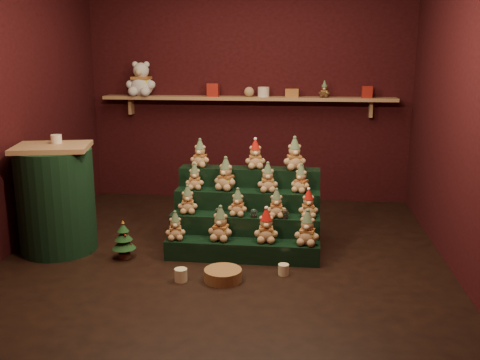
# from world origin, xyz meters

# --- Properties ---
(ground) EXTENTS (4.00, 4.00, 0.00)m
(ground) POSITION_xyz_m (0.00, 0.00, 0.00)
(ground) COLOR black
(ground) RESTS_ON ground
(back_wall) EXTENTS (4.00, 0.10, 2.80)m
(back_wall) POSITION_xyz_m (0.00, 2.05, 1.40)
(back_wall) COLOR black
(back_wall) RESTS_ON ground
(front_wall) EXTENTS (4.00, 0.10, 2.80)m
(front_wall) POSITION_xyz_m (0.00, -2.05, 1.40)
(front_wall) COLOR black
(front_wall) RESTS_ON ground
(left_wall) EXTENTS (0.10, 4.00, 2.80)m
(left_wall) POSITION_xyz_m (-2.05, 0.00, 1.40)
(left_wall) COLOR black
(left_wall) RESTS_ON ground
(right_wall) EXTENTS (0.10, 4.00, 2.80)m
(right_wall) POSITION_xyz_m (2.05, 0.00, 1.40)
(right_wall) COLOR black
(right_wall) RESTS_ON ground
(back_shelf) EXTENTS (3.60, 0.26, 0.24)m
(back_shelf) POSITION_xyz_m (0.00, 1.87, 1.29)
(back_shelf) COLOR tan
(back_shelf) RESTS_ON ground
(riser_tier_front) EXTENTS (1.40, 0.22, 0.18)m
(riser_tier_front) POSITION_xyz_m (0.17, -0.17, 0.09)
(riser_tier_front) COLOR black
(riser_tier_front) RESTS_ON ground
(riser_tier_midfront) EXTENTS (1.40, 0.22, 0.36)m
(riser_tier_midfront) POSITION_xyz_m (0.17, 0.05, 0.18)
(riser_tier_midfront) COLOR black
(riser_tier_midfront) RESTS_ON ground
(riser_tier_midback) EXTENTS (1.40, 0.22, 0.54)m
(riser_tier_midback) POSITION_xyz_m (0.17, 0.27, 0.27)
(riser_tier_midback) COLOR black
(riser_tier_midback) RESTS_ON ground
(riser_tier_back) EXTENTS (1.40, 0.22, 0.72)m
(riser_tier_back) POSITION_xyz_m (0.17, 0.49, 0.36)
(riser_tier_back) COLOR black
(riser_tier_back) RESTS_ON ground
(teddy_0) EXTENTS (0.21, 0.20, 0.25)m
(teddy_0) POSITION_xyz_m (-0.44, -0.18, 0.31)
(teddy_0) COLOR tan
(teddy_0) RESTS_ON riser_tier_front
(teddy_1) EXTENTS (0.25, 0.23, 0.31)m
(teddy_1) POSITION_xyz_m (-0.02, -0.15, 0.33)
(teddy_1) COLOR tan
(teddy_1) RESTS_ON riser_tier_front
(teddy_2) EXTENTS (0.23, 0.21, 0.30)m
(teddy_2) POSITION_xyz_m (0.39, -0.15, 0.33)
(teddy_2) COLOR tan
(teddy_2) RESTS_ON riser_tier_front
(teddy_3) EXTENTS (0.25, 0.23, 0.31)m
(teddy_3) POSITION_xyz_m (0.75, -0.17, 0.33)
(teddy_3) COLOR tan
(teddy_3) RESTS_ON riser_tier_front
(teddy_4) EXTENTS (0.21, 0.19, 0.26)m
(teddy_4) POSITION_xyz_m (-0.37, 0.06, 0.49)
(teddy_4) COLOR tan
(teddy_4) RESTS_ON riser_tier_midfront
(teddy_5) EXTENTS (0.19, 0.18, 0.25)m
(teddy_5) POSITION_xyz_m (0.11, 0.04, 0.49)
(teddy_5) COLOR tan
(teddy_5) RESTS_ON riser_tier_midfront
(teddy_6) EXTENTS (0.20, 0.18, 0.26)m
(teddy_6) POSITION_xyz_m (0.47, 0.03, 0.49)
(teddy_6) COLOR tan
(teddy_6) RESTS_ON riser_tier_midfront
(teddy_7) EXTENTS (0.20, 0.19, 0.26)m
(teddy_7) POSITION_xyz_m (0.76, 0.07, 0.49)
(teddy_7) COLOR tan
(teddy_7) RESTS_ON riser_tier_midfront
(teddy_8) EXTENTS (0.20, 0.18, 0.25)m
(teddy_8) POSITION_xyz_m (-0.34, 0.28, 0.66)
(teddy_8) COLOR tan
(teddy_8) RESTS_ON riser_tier_midback
(teddy_9) EXTENTS (0.28, 0.26, 0.31)m
(teddy_9) POSITION_xyz_m (-0.04, 0.29, 0.70)
(teddy_9) COLOR tan
(teddy_9) RESTS_ON riser_tier_midback
(teddy_10) EXTENTS (0.22, 0.20, 0.28)m
(teddy_10) POSITION_xyz_m (0.37, 0.27, 0.68)
(teddy_10) COLOR tan
(teddy_10) RESTS_ON riser_tier_midback
(teddy_11) EXTENTS (0.24, 0.24, 0.26)m
(teddy_11) POSITION_xyz_m (0.69, 0.29, 0.67)
(teddy_11) COLOR tan
(teddy_11) RESTS_ON riser_tier_midback
(teddy_12) EXTENTS (0.22, 0.20, 0.27)m
(teddy_12) POSITION_xyz_m (-0.33, 0.49, 0.86)
(teddy_12) COLOR tan
(teddy_12) RESTS_ON riser_tier_back
(teddy_13) EXTENTS (0.23, 0.21, 0.28)m
(teddy_13) POSITION_xyz_m (0.23, 0.49, 0.86)
(teddy_13) COLOR tan
(teddy_13) RESTS_ON riser_tier_back
(teddy_14) EXTENTS (0.27, 0.25, 0.31)m
(teddy_14) POSITION_xyz_m (0.62, 0.47, 0.88)
(teddy_14) COLOR tan
(teddy_14) RESTS_ON riser_tier_back
(snow_globe_a) EXTENTS (0.06, 0.06, 0.08)m
(snow_globe_a) POSITION_xyz_m (-0.07, -0.01, 0.40)
(snow_globe_a) COLOR black
(snow_globe_a) RESTS_ON riser_tier_midfront
(snow_globe_b) EXTENTS (0.06, 0.06, 0.08)m
(snow_globe_b) POSITION_xyz_m (0.26, -0.01, 0.40)
(snow_globe_b) COLOR black
(snow_globe_b) RESTS_ON riser_tier_midfront
(snow_globe_c) EXTENTS (0.07, 0.07, 0.09)m
(snow_globe_c) POSITION_xyz_m (0.55, -0.01, 0.41)
(snow_globe_c) COLOR black
(snow_globe_c) RESTS_ON riser_tier_midfront
(side_table) EXTENTS (0.77, 0.71, 1.02)m
(side_table) POSITION_xyz_m (-1.59, -0.11, 0.50)
(side_table) COLOR tan
(side_table) RESTS_ON ground
(table_ornament) EXTENTS (0.10, 0.10, 0.08)m
(table_ornament) POSITION_xyz_m (-1.59, -0.01, 1.06)
(table_ornament) COLOR beige
(table_ornament) RESTS_ON side_table
(mini_christmas_tree) EXTENTS (0.22, 0.22, 0.37)m
(mini_christmas_tree) POSITION_xyz_m (-0.90, -0.25, 0.18)
(mini_christmas_tree) COLOR #462819
(mini_christmas_tree) RESTS_ON ground
(mug_left) EXTENTS (0.11, 0.11, 0.11)m
(mug_left) POSITION_xyz_m (-0.27, -0.69, 0.05)
(mug_left) COLOR beige
(mug_left) RESTS_ON ground
(mug_right) EXTENTS (0.09, 0.09, 0.09)m
(mug_right) POSITION_xyz_m (0.56, -0.46, 0.05)
(mug_right) COLOR beige
(mug_right) RESTS_ON ground
(wicker_basket) EXTENTS (0.37, 0.37, 0.10)m
(wicker_basket) POSITION_xyz_m (0.07, -0.64, 0.05)
(wicker_basket) COLOR #96633C
(wicker_basket) RESTS_ON ground
(white_bear) EXTENTS (0.39, 0.35, 0.53)m
(white_bear) POSITION_xyz_m (-1.32, 1.84, 1.58)
(white_bear) COLOR silver
(white_bear) RESTS_ON back_shelf
(brown_bear) EXTENTS (0.15, 0.14, 0.19)m
(brown_bear) POSITION_xyz_m (0.93, 1.84, 1.42)
(brown_bear) COLOR #482C18
(brown_bear) RESTS_ON back_shelf
(gift_tin_red_a) EXTENTS (0.14, 0.14, 0.16)m
(gift_tin_red_a) POSITION_xyz_m (-0.42, 1.85, 1.40)
(gift_tin_red_a) COLOR #A82319
(gift_tin_red_a) RESTS_ON back_shelf
(gift_tin_cream) EXTENTS (0.14, 0.14, 0.12)m
(gift_tin_cream) POSITION_xyz_m (0.20, 1.85, 1.38)
(gift_tin_cream) COLOR beige
(gift_tin_cream) RESTS_ON back_shelf
(gift_tin_red_b) EXTENTS (0.12, 0.12, 0.14)m
(gift_tin_red_b) POSITION_xyz_m (1.44, 1.85, 1.39)
(gift_tin_red_b) COLOR #A82319
(gift_tin_red_b) RESTS_ON back_shelf
(shelf_plush_ball) EXTENTS (0.12, 0.12, 0.12)m
(shelf_plush_ball) POSITION_xyz_m (0.02, 1.85, 1.38)
(shelf_plush_ball) COLOR tan
(shelf_plush_ball) RESTS_ON back_shelf
(scarf_gift_box) EXTENTS (0.16, 0.10, 0.10)m
(scarf_gift_box) POSITION_xyz_m (0.55, 1.85, 1.37)
(scarf_gift_box) COLOR #ED5921
(scarf_gift_box) RESTS_ON back_shelf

